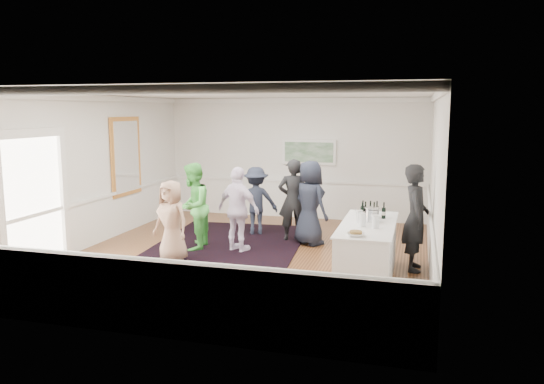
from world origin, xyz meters
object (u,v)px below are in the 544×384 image
(guest_tan, at_px, (171,221))
(nut_bowl, at_px, (356,234))
(guest_dark_b, at_px, (293,200))
(bartender, at_px, (416,218))
(guest_navy, at_px, (310,203))
(guest_dark_a, at_px, (256,201))
(ice_bucket, at_px, (372,215))
(serving_table, at_px, (367,251))
(guest_green, at_px, (193,207))
(guest_lilac, at_px, (238,210))

(guest_tan, distance_m, nut_bowl, 3.77)
(guest_dark_b, bearing_deg, bartender, 129.75)
(bartender, xyz_separation_m, guest_navy, (-2.21, 1.32, -0.06))
(guest_dark_a, height_order, nut_bowl, guest_dark_a)
(bartender, relative_size, ice_bucket, 7.43)
(guest_navy, xyz_separation_m, ice_bucket, (1.47, -1.90, 0.18))
(serving_table, height_order, guest_dark_b, guest_dark_b)
(serving_table, relative_size, bartender, 1.24)
(bartender, bearing_deg, guest_tan, 95.09)
(bartender, relative_size, guest_tan, 1.23)
(ice_bucket, xyz_separation_m, nut_bowl, (-0.14, -1.14, -0.08))
(guest_navy, bearing_deg, serving_table, 162.78)
(guest_tan, xyz_separation_m, guest_green, (0.03, 0.95, 0.12))
(guest_green, relative_size, guest_dark_b, 0.99)
(guest_dark_a, bearing_deg, ice_bucket, 116.45)
(guest_green, xyz_separation_m, guest_lilac, (0.96, 0.09, -0.03))
(guest_lilac, xyz_separation_m, guest_dark_a, (-0.11, 1.54, -0.08))
(guest_tan, bearing_deg, ice_bucket, 16.98)
(ice_bucket, bearing_deg, serving_table, -103.39)
(guest_dark_b, bearing_deg, guest_dark_a, -39.16)
(guest_dark_a, bearing_deg, guest_dark_b, 137.74)
(guest_navy, bearing_deg, nut_bowl, 151.94)
(guest_tan, xyz_separation_m, guest_dark_b, (1.85, 2.24, 0.13))
(guest_tan, xyz_separation_m, ice_bucket, (3.76, 0.10, 0.30))
(guest_green, height_order, guest_lilac, guest_green)
(guest_dark_a, distance_m, nut_bowl, 4.54)
(guest_tan, relative_size, ice_bucket, 6.05)
(guest_lilac, bearing_deg, nut_bowl, 162.03)
(guest_tan, bearing_deg, guest_lilac, 61.67)
(serving_table, xyz_separation_m, guest_tan, (-3.72, 0.08, 0.30))
(guest_navy, distance_m, nut_bowl, 3.32)
(guest_dark_b, relative_size, ice_bucket, 7.02)
(serving_table, relative_size, guest_navy, 1.32)
(guest_dark_b, bearing_deg, guest_navy, 131.48)
(guest_tan, distance_m, guest_green, 0.95)
(guest_tan, height_order, ice_bucket, guest_tan)
(guest_tan, relative_size, guest_dark_b, 0.86)
(guest_dark_b, bearing_deg, guest_lilac, 34.71)
(guest_dark_a, relative_size, guest_dark_b, 0.87)
(guest_green, bearing_deg, bartender, 78.85)
(guest_green, bearing_deg, guest_tan, -9.43)
(bartender, distance_m, guest_tan, 4.55)
(serving_table, bearing_deg, guest_green, 164.51)
(guest_navy, bearing_deg, ice_bucket, 166.02)
(bartender, xyz_separation_m, ice_bucket, (-0.73, -0.58, 0.12))
(bartender, bearing_deg, ice_bucket, 124.72)
(guest_green, height_order, guest_dark_a, guest_green)
(bartender, xyz_separation_m, guest_tan, (-4.49, -0.68, -0.18))
(guest_green, height_order, guest_navy, guest_navy)
(serving_table, distance_m, guest_navy, 2.56)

